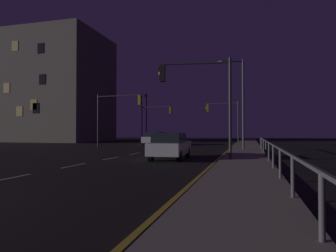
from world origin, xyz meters
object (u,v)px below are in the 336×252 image
at_px(building_distant, 51,89).
at_px(car_oncoming, 155,138).
at_px(traffic_light_overhead_east, 117,109).
at_px(traffic_light_far_center, 155,116).
at_px(street_lamp_across_street, 146,113).
at_px(street_lamp_corner, 239,95).
at_px(traffic_light_far_right, 199,88).
at_px(car, 170,145).
at_px(traffic_light_mid_right, 224,114).

bearing_deg(building_distant, car_oncoming, -22.82).
xyz_separation_m(car_oncoming, traffic_light_overhead_east, (-2.04, -6.37, 3.13)).
xyz_separation_m(traffic_light_far_center, street_lamp_across_street, (-2.73, 3.95, 0.76)).
bearing_deg(building_distant, street_lamp_corner, -29.11).
relative_size(car_oncoming, traffic_light_far_right, 0.79).
relative_size(traffic_light_far_center, street_lamp_across_street, 0.70).
bearing_deg(traffic_light_far_right, building_distant, 138.00).
relative_size(traffic_light_far_right, traffic_light_far_center, 1.04).
bearing_deg(car, traffic_light_far_right, -16.62).
height_order(traffic_light_far_right, building_distant, building_distant).
xyz_separation_m(traffic_light_far_right, traffic_light_mid_right, (-0.33, 21.00, -0.25)).
bearing_deg(building_distant, traffic_light_far_right, -42.00).
bearing_deg(building_distant, traffic_light_overhead_east, -38.51).
xyz_separation_m(traffic_light_far_right, traffic_light_far_center, (-10.47, 24.62, -0.24)).
distance_m(car, traffic_light_mid_right, 20.73).
xyz_separation_m(traffic_light_mid_right, traffic_light_far_center, (-10.14, 3.63, 0.00)).
height_order(traffic_light_far_center, building_distant, building_distant).
bearing_deg(traffic_light_overhead_east, traffic_light_mid_right, 44.25).
relative_size(traffic_light_mid_right, building_distant, 0.29).
relative_size(traffic_light_far_right, traffic_light_mid_right, 1.07).
distance_m(traffic_light_far_right, street_lamp_across_street, 31.48).
bearing_deg(traffic_light_mid_right, car_oncoming, -157.17).
bearing_deg(building_distant, traffic_light_mid_right, -10.90).
bearing_deg(traffic_light_mid_right, street_lamp_across_street, 149.51).
relative_size(car_oncoming, building_distant, 0.24).
distance_m(street_lamp_corner, building_distant, 36.26).
bearing_deg(car_oncoming, street_lamp_corner, -40.11).
bearing_deg(car_oncoming, car, -69.37).
bearing_deg(car, traffic_light_overhead_east, 128.28).
bearing_deg(car, traffic_light_far_center, 109.77).
relative_size(traffic_light_mid_right, street_lamp_corner, 0.69).
bearing_deg(street_lamp_corner, car_oncoming, 139.89).
distance_m(car, street_lamp_corner, 10.10).
bearing_deg(car, traffic_light_mid_right, 85.87).
bearing_deg(traffic_light_far_center, building_distant, 174.01).
height_order(car, traffic_light_far_right, traffic_light_far_right).
xyz_separation_m(car_oncoming, traffic_light_mid_right, (7.92, 3.34, 3.03)).
bearing_deg(street_lamp_corner, traffic_light_far_center, 128.56).
relative_size(traffic_light_overhead_east, building_distant, 0.31).
bearing_deg(car_oncoming, building_distant, 157.18).
relative_size(traffic_light_far_center, building_distant, 0.30).
xyz_separation_m(car_oncoming, street_lamp_corner, (10.17, -8.56, 3.87)).
distance_m(car, building_distant, 38.92).
height_order(traffic_light_far_right, traffic_light_far_center, traffic_light_far_right).
distance_m(car_oncoming, traffic_light_mid_right, 9.12).
height_order(traffic_light_overhead_east, street_lamp_across_street, street_lamp_across_street).
relative_size(traffic_light_far_right, traffic_light_overhead_east, 1.02).
distance_m(traffic_light_overhead_east, building_distant, 25.10).
bearing_deg(car, building_distant, 136.78).
bearing_deg(traffic_light_far_center, car_oncoming, -72.38).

